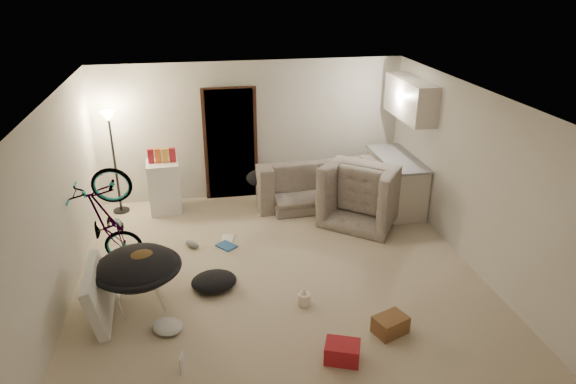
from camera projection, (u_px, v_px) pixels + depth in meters
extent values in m
cube|color=#C1B094|center=(280.00, 279.00, 7.10)|extent=(5.50, 6.00, 0.02)
cube|color=white|center=(279.00, 100.00, 6.10)|extent=(5.50, 6.00, 0.02)
cube|color=silver|center=(252.00, 130.00, 9.31)|extent=(5.50, 0.02, 2.50)
cube|color=silver|center=(347.00, 354.00, 3.88)|extent=(5.50, 0.02, 2.50)
cube|color=silver|center=(53.00, 213.00, 6.14)|extent=(0.02, 6.00, 2.50)
cube|color=silver|center=(477.00, 181.00, 7.06)|extent=(0.02, 6.00, 2.50)
cube|color=black|center=(231.00, 144.00, 9.30)|extent=(0.85, 0.10, 2.04)
cube|color=#331B12|center=(231.00, 145.00, 9.27)|extent=(0.97, 0.04, 2.10)
cylinder|color=black|center=(122.00, 210.00, 9.08)|extent=(0.28, 0.28, 0.03)
cylinder|color=black|center=(115.00, 166.00, 8.74)|extent=(0.04, 0.04, 1.70)
cone|color=#FFE0A5|center=(108.00, 117.00, 8.40)|extent=(0.24, 0.24, 0.18)
cube|color=beige|center=(395.00, 183.00, 9.13)|extent=(0.60, 1.50, 0.88)
cube|color=gray|center=(398.00, 159.00, 8.95)|extent=(0.64, 1.54, 0.04)
cube|color=beige|center=(410.00, 99.00, 8.55)|extent=(0.38, 1.40, 0.65)
imported|color=#343C35|center=(314.00, 185.00, 9.36)|extent=(2.20, 0.98, 0.63)
imported|color=#343C35|center=(367.00, 196.00, 8.71)|extent=(1.60, 1.57, 0.78)
imported|color=black|center=(111.00, 240.00, 7.26)|extent=(1.61, 0.77, 0.91)
imported|color=maroon|center=(181.00, 376.00, 5.39)|extent=(0.24, 0.20, 0.02)
cube|color=white|center=(164.00, 187.00, 8.94)|extent=(0.57, 0.57, 0.90)
cube|color=maroon|center=(151.00, 158.00, 8.70)|extent=(0.11, 0.09, 0.30)
cube|color=#D4521A|center=(158.00, 157.00, 8.72)|extent=(0.11, 0.08, 0.30)
cube|color=gold|center=(165.00, 157.00, 8.74)|extent=(0.11, 0.09, 0.30)
cube|color=maroon|center=(173.00, 156.00, 8.76)|extent=(0.11, 0.09, 0.30)
cylinder|color=silver|center=(140.00, 288.00, 6.45)|extent=(0.71, 0.71, 0.50)
ellipsoid|color=black|center=(138.00, 267.00, 6.33)|extent=(1.00, 1.00, 0.42)
torus|color=black|center=(138.00, 267.00, 6.33)|extent=(1.08, 1.08, 0.08)
ellipsoid|color=#4E381B|center=(140.00, 260.00, 6.26)|extent=(0.61, 0.58, 0.22)
ellipsoid|color=black|center=(262.00, 177.00, 9.11)|extent=(0.62, 0.54, 0.28)
cube|color=silver|center=(99.00, 294.00, 6.18)|extent=(0.31, 1.04, 0.69)
cube|color=brown|center=(390.00, 325.00, 6.01)|extent=(0.45, 0.39, 0.22)
cube|color=maroon|center=(342.00, 352.00, 5.58)|extent=(0.45, 0.39, 0.22)
cylinder|color=white|center=(304.00, 299.00, 6.52)|extent=(0.16, 0.16, 0.16)
cone|color=white|center=(304.00, 292.00, 6.47)|extent=(0.09, 0.09, 0.07)
cube|color=beige|center=(278.00, 213.00, 9.01)|extent=(0.76, 0.73, 0.01)
cube|color=#285694|center=(227.00, 246.00, 7.91)|extent=(0.34, 0.35, 0.03)
cube|color=silver|center=(228.00, 238.00, 8.14)|extent=(0.25, 0.29, 0.02)
ellipsoid|color=#285694|center=(297.00, 199.00, 9.45)|extent=(0.27, 0.12, 0.10)
ellipsoid|color=slate|center=(192.00, 244.00, 7.88)|extent=(0.27, 0.28, 0.10)
ellipsoid|color=black|center=(214.00, 281.00, 6.86)|extent=(0.66, 0.59, 0.20)
ellipsoid|color=black|center=(287.00, 202.00, 9.26)|extent=(0.60, 0.56, 0.15)
ellipsoid|color=silver|center=(168.00, 326.00, 6.06)|extent=(0.50, 0.49, 0.12)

